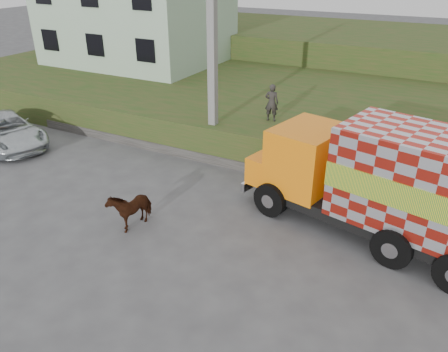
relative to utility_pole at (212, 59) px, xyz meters
The scene contains 10 objects.
ground 6.23m from the utility_pole, 77.74° to the right, with size 120.00×120.00×0.00m, color #474749.
embankment 6.42m from the utility_pole, 79.51° to the left, with size 40.00×12.00×1.50m, color #264C19.
embankment_far 17.62m from the utility_pole, 86.71° to the left, with size 40.00×12.00×3.00m, color #264C19.
retaining_strip 4.02m from the utility_pole, 158.20° to the right, with size 16.00×0.50×0.40m, color #595651.
building 13.07m from the utility_pole, 139.97° to the left, with size 10.00×8.00×6.00m, color #ABC7AA.
utility_pole is the anchor object (origin of this frame).
cargo_truck 7.96m from the utility_pole, 20.41° to the right, with size 8.15×4.18×3.48m.
cow 6.62m from the utility_pole, 88.19° to the right, with size 0.66×1.46×1.23m, color #37120D.
suv 9.88m from the utility_pole, 160.79° to the right, with size 2.25×4.89×1.36m, color #B5BBBF.
pedestrian 3.01m from the utility_pole, 37.67° to the left, with size 0.56×0.36×1.52m, color #312E2B.
Camera 1 is at (7.14, -9.99, 7.56)m, focal length 35.00 mm.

